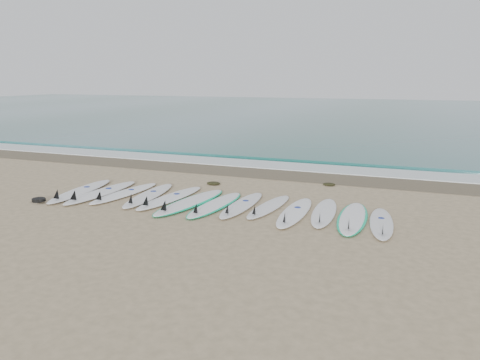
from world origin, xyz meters
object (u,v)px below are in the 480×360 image
(surfboard_0, at_px, (79,191))
(leash_coil, at_px, (39,200))
(surfboard_12, at_px, (381,223))
(surfboard_6, at_px, (215,205))

(surfboard_0, xyz_separation_m, leash_coil, (-0.36, -1.08, -0.01))
(surfboard_12, height_order, leash_coil, surfboard_12)
(surfboard_0, xyz_separation_m, surfboard_6, (3.98, 0.09, -0.01))
(surfboard_0, bearing_deg, surfboard_12, -6.58)
(surfboard_6, bearing_deg, leash_coil, -161.50)
(surfboard_6, height_order, leash_coil, surfboard_6)
(surfboard_6, bearing_deg, surfboard_12, 2.13)
(surfboard_0, distance_m, surfboard_6, 3.98)
(surfboard_6, height_order, surfboard_12, surfboard_6)
(surfboard_12, distance_m, leash_coil, 8.33)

